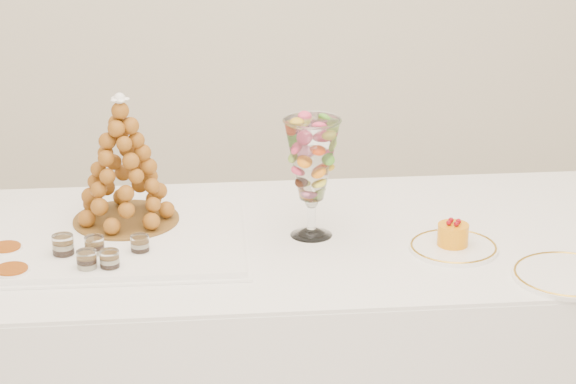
{
  "coord_description": "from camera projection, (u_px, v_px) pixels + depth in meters",
  "views": [
    {
      "loc": [
        -0.17,
        -2.37,
        1.93
      ],
      "look_at": [
        0.01,
        0.22,
        0.95
      ],
      "focal_mm": 70.0,
      "sensor_mm": 36.0,
      "label": 1
    }
  ],
  "objects": [
    {
      "name": "buffet_table",
      "position": [
        249.0,
        375.0,
        3.01
      ],
      "size": [
        2.13,
        0.89,
        0.8
      ],
      "rotation": [
        0.0,
        0.0,
        0.02
      ],
      "color": "white",
      "rests_on": "ground"
    },
    {
      "name": "lace_tray",
      "position": [
        112.0,
        239.0,
        2.84
      ],
      "size": [
        0.67,
        0.5,
        0.02
      ],
      "primitive_type": "cube",
      "rotation": [
        0.0,
        0.0,
        0.01
      ],
      "color": "white",
      "rests_on": "buffet_table"
    },
    {
      "name": "macaron_vase",
      "position": [
        312.0,
        161.0,
        2.82
      ],
      "size": [
        0.14,
        0.14,
        0.31
      ],
      "color": "white",
      "rests_on": "buffet_table"
    },
    {
      "name": "cake_plate",
      "position": [
        453.0,
        248.0,
        2.8
      ],
      "size": [
        0.22,
        0.22,
        0.01
      ],
      "primitive_type": "cylinder",
      "color": "white",
      "rests_on": "buffet_table"
    },
    {
      "name": "spare_plate",
      "position": [
        568.0,
        276.0,
        2.65
      ],
      "size": [
        0.26,
        0.26,
        0.01
      ],
      "primitive_type": "cylinder",
      "color": "white",
      "rests_on": "buffet_table"
    },
    {
      "name": "verrine_a",
      "position": [
        63.0,
        249.0,
        2.72
      ],
      "size": [
        0.06,
        0.06,
        0.07
      ],
      "primitive_type": "cylinder",
      "rotation": [
        0.0,
        0.0,
        -0.11
      ],
      "color": "white",
      "rests_on": "buffet_table"
    },
    {
      "name": "verrine_b",
      "position": [
        95.0,
        249.0,
        2.73
      ],
      "size": [
        0.05,
        0.05,
        0.06
      ],
      "primitive_type": "cylinder",
      "rotation": [
        0.0,
        0.0,
        -0.11
      ],
      "color": "white",
      "rests_on": "buffet_table"
    },
    {
      "name": "verrine_c",
      "position": [
        140.0,
        247.0,
        2.74
      ],
      "size": [
        0.05,
        0.05,
        0.06
      ],
      "primitive_type": "cylinder",
      "rotation": [
        0.0,
        0.0,
        0.14
      ],
      "color": "white",
      "rests_on": "buffet_table"
    },
    {
      "name": "verrine_d",
      "position": [
        87.0,
        264.0,
        2.65
      ],
      "size": [
        0.05,
        0.05,
        0.07
      ],
      "primitive_type": "cylinder",
      "rotation": [
        0.0,
        0.0,
        0.05
      ],
      "color": "white",
      "rests_on": "buffet_table"
    },
    {
      "name": "verrine_e",
      "position": [
        110.0,
        263.0,
        2.65
      ],
      "size": [
        0.05,
        0.05,
        0.06
      ],
      "primitive_type": "cylinder",
      "rotation": [
        0.0,
        0.0,
        0.15
      ],
      "color": "white",
      "rests_on": "buffet_table"
    },
    {
      "name": "ramekin_back",
      "position": [
        6.0,
        252.0,
        2.76
      ],
      "size": [
        0.08,
        0.08,
        0.03
      ],
      "primitive_type": "cylinder",
      "color": "white",
      "rests_on": "buffet_table"
    },
    {
      "name": "ramekin_front",
      "position": [
        12.0,
        275.0,
        2.64
      ],
      "size": [
        0.09,
        0.09,
        0.03
      ],
      "primitive_type": "cylinder",
      "color": "white",
      "rests_on": "buffet_table"
    },
    {
      "name": "croquembouche",
      "position": [
        123.0,
        160.0,
        2.87
      ],
      "size": [
        0.28,
        0.28,
        0.34
      ],
      "rotation": [
        0.0,
        0.0,
        0.17
      ],
      "color": "brown",
      "rests_on": "lace_tray"
    },
    {
      "name": "mousse_cake",
      "position": [
        453.0,
        234.0,
        2.8
      ],
      "size": [
        0.08,
        0.08,
        0.07
      ],
      "color": "orange",
      "rests_on": "cake_plate"
    }
  ]
}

